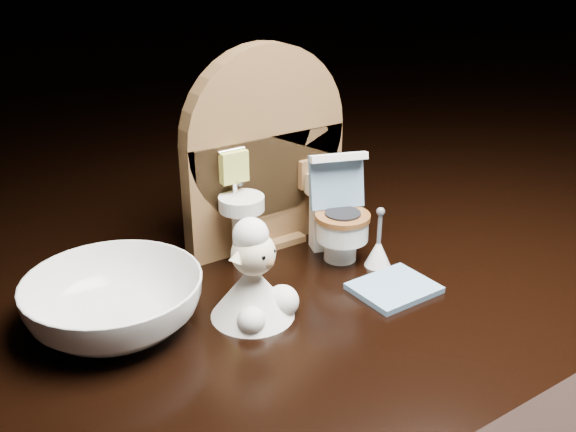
{
  "coord_description": "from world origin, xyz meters",
  "views": [
    {
      "loc": [
        -0.23,
        -0.31,
        0.22
      ],
      "look_at": [
        -0.02,
        0.01,
        0.05
      ],
      "focal_mm": 40.0,
      "sensor_mm": 36.0,
      "label": 1
    }
  ],
  "objects": [
    {
      "name": "toy_toilet",
      "position": [
        0.03,
        0.02,
        0.03
      ],
      "size": [
        0.05,
        0.05,
        0.08
      ],
      "rotation": [
        0.0,
        0.0,
        -0.34
      ],
      "color": "white",
      "rests_on": "ground"
    },
    {
      "name": "backdrop_panel",
      "position": [
        -0.0,
        0.06,
        0.07
      ],
      "size": [
        0.13,
        0.05,
        0.15
      ],
      "color": "brown",
      "rests_on": "ground"
    },
    {
      "name": "ceramic_bowl",
      "position": [
        -0.14,
        0.02,
        0.02
      ],
      "size": [
        0.11,
        0.11,
        0.03
      ],
      "primitive_type": "imported",
      "rotation": [
        0.0,
        0.0,
        -0.01
      ],
      "color": "white",
      "rests_on": "ground"
    },
    {
      "name": "toilet_brush",
      "position": [
        0.05,
        -0.01,
        0.01
      ],
      "size": [
        0.02,
        0.02,
        0.04
      ],
      "color": "white",
      "rests_on": "ground"
    },
    {
      "name": "bath_mat",
      "position": [
        0.03,
        -0.05,
        0.0
      ],
      "size": [
        0.05,
        0.04,
        0.0
      ],
      "primitive_type": "cube",
      "rotation": [
        0.0,
        0.0,
        0.01
      ],
      "color": "#688EB1",
      "rests_on": "ground"
    },
    {
      "name": "plush_lamb",
      "position": [
        -0.06,
        -0.02,
        0.02
      ],
      "size": [
        0.05,
        0.05,
        0.07
      ],
      "rotation": [
        0.0,
        0.0,
        0.35
      ],
      "color": "white",
      "rests_on": "ground"
    }
  ]
}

